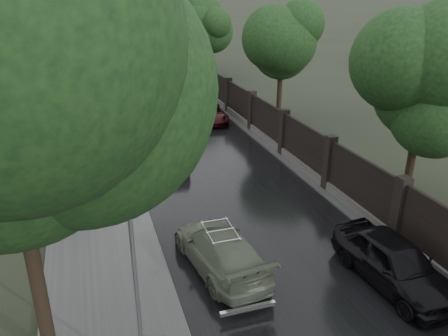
% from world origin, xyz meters
% --- Properties ---
extents(road, '(8.00, 420.00, 0.02)m').
position_xyz_m(road, '(0.00, 190.00, 0.01)').
color(road, black).
rests_on(road, ground).
extents(sidewalk_left, '(4.00, 420.00, 0.16)m').
position_xyz_m(sidewalk_left, '(-6.00, 190.00, 0.08)').
color(sidewalk_left, '#2D2D2D').
rests_on(sidewalk_left, ground).
extents(verge_right, '(3.00, 420.00, 0.08)m').
position_xyz_m(verge_right, '(5.50, 190.00, 0.04)').
color(verge_right, '#2D2D2D').
rests_on(verge_right, ground).
extents(fence_right, '(0.45, 75.72, 2.70)m').
position_xyz_m(fence_right, '(4.60, 32.01, 1.01)').
color(fence_right, '#383533').
rests_on(fence_right, ground).
extents(tree_left_near, '(5.44, 5.44, 9.16)m').
position_xyz_m(tree_left_near, '(-7.60, 3.00, 6.42)').
color(tree_left_near, black).
rests_on(tree_left_near, ground).
extents(tree_left_far, '(4.25, 4.25, 7.39)m').
position_xyz_m(tree_left_far, '(-8.00, 30.00, 5.24)').
color(tree_left_far, black).
rests_on(tree_left_far, ground).
extents(tree_right_a, '(4.08, 4.08, 7.01)m').
position_xyz_m(tree_right_a, '(7.50, 8.00, 4.95)').
color(tree_right_a, black).
rests_on(tree_right_a, ground).
extents(tree_right_b, '(4.08, 4.08, 7.01)m').
position_xyz_m(tree_right_b, '(7.50, 22.00, 4.95)').
color(tree_right_b, black).
rests_on(tree_right_b, ground).
extents(tree_right_c, '(4.08, 4.08, 7.01)m').
position_xyz_m(tree_right_c, '(7.50, 40.00, 4.95)').
color(tree_right_c, black).
rests_on(tree_right_c, ground).
extents(lamp_post, '(0.25, 0.12, 5.11)m').
position_xyz_m(lamp_post, '(-5.40, 1.50, 2.67)').
color(lamp_post, '#59595E').
rests_on(lamp_post, ground).
extents(traffic_light, '(0.16, 0.32, 4.00)m').
position_xyz_m(traffic_light, '(-4.30, 24.99, 2.40)').
color(traffic_light, '#59595E').
rests_on(traffic_light, ground).
extents(volga_sedan, '(2.62, 5.13, 1.42)m').
position_xyz_m(volga_sedan, '(-2.20, 5.50, 0.71)').
color(volga_sedan, '#4D5544').
rests_on(volga_sedan, ground).
extents(hatchback_left, '(1.78, 3.84, 1.27)m').
position_xyz_m(hatchback_left, '(-1.80, 15.41, 0.64)').
color(hatchback_left, black).
rests_on(hatchback_left, ground).
extents(car_right_near, '(2.22, 4.85, 1.61)m').
position_xyz_m(car_right_near, '(2.87, 2.95, 0.81)').
color(car_right_near, black).
rests_on(car_right_near, ground).
extents(car_right_far, '(2.38, 4.53, 1.22)m').
position_xyz_m(car_right_far, '(2.51, 22.85, 0.61)').
color(car_right_far, black).
rests_on(car_right_far, ground).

